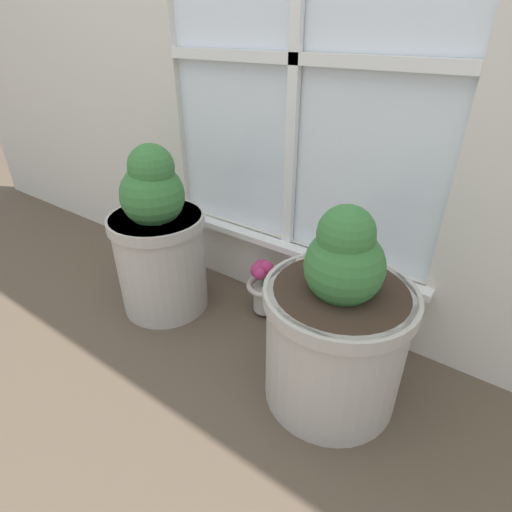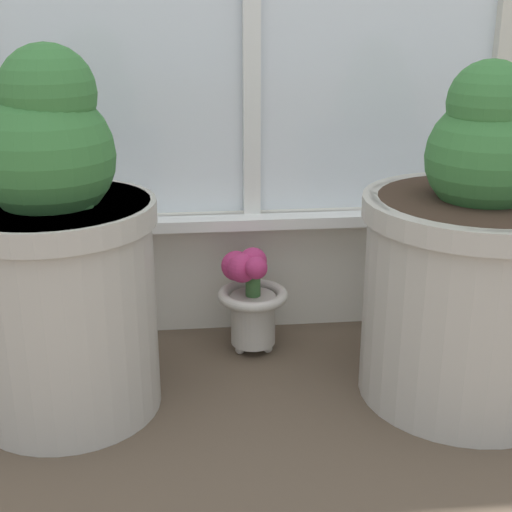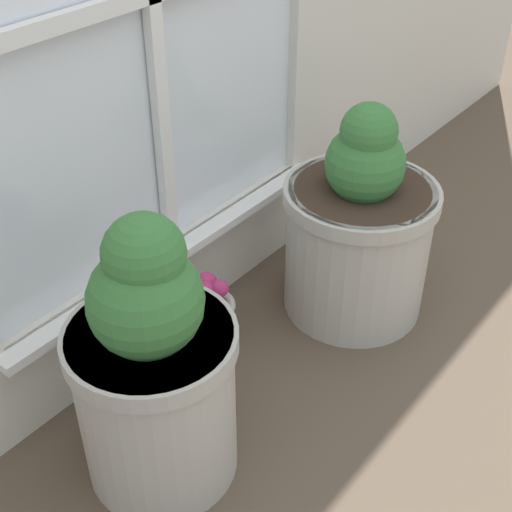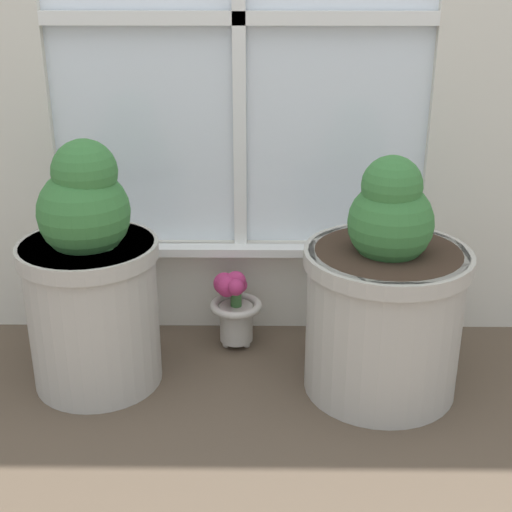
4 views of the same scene
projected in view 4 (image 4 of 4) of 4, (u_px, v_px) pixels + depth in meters
ground_plane at (235, 425)px, 1.73m from camera, size 10.00×10.00×0.00m
potted_plant_left at (91, 282)px, 1.81m from camera, size 0.35×0.35×0.65m
potted_plant_right at (385, 299)px, 1.79m from camera, size 0.42×0.42×0.63m
flower_vase at (234, 305)px, 2.04m from camera, size 0.15×0.15×0.23m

